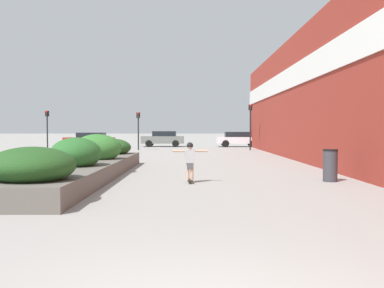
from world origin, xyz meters
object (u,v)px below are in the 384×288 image
Objects in this scene: car_rightmost at (324,139)px; traffic_light_far_left at (46,123)px; car_center_left at (237,139)px; car_center_right at (89,139)px; car_leftmost at (162,138)px; trash_bin at (329,165)px; traffic_light_left at (138,124)px; skateboarder at (189,157)px; skateboard at (189,181)px; traffic_light_right at (250,119)px.

traffic_light_far_left is (-23.93, -4.08, 1.36)m from car_rightmost.
car_center_right is (-14.13, -0.66, -0.02)m from car_center_left.
car_center_left is at bearing -92.76° from car_leftmost.
car_center_right is (-14.24, 26.45, 0.22)m from trash_bin.
car_rightmost reaches higher than car_center_right.
trash_bin is 0.25× the size of car_center_left.
car_center_right is at bearing 133.17° from traffic_light_left.
trash_bin is (4.62, 0.34, -0.29)m from skateboarder.
traffic_light_left reaches higher than trash_bin.
trash_bin is 30.04m from car_center_right.
traffic_light_far_left is (-11.77, 21.23, 2.13)m from skateboard.
car_center_left is at bearing 20.90° from traffic_light_far_left.
trash_bin is (4.62, 0.34, 0.47)m from skateboard.
car_leftmost is 1.11× the size of traffic_light_right.
car_center_left is 0.92× the size of car_rightmost.
traffic_light_far_left reaches higher than car_center_left.
skateboard is 0.19× the size of car_leftmost.
traffic_light_left is (-4.31, 21.12, 1.29)m from skateboarder.
skateboard is 0.76m from skateboarder.
traffic_light_right is at bearing -112.33° from car_center_right.
traffic_light_right is (4.78, 20.86, 2.43)m from skateboard.
skateboard is 0.18× the size of car_center_left.
trash_bin is 0.35× the size of traffic_light_left.
traffic_light_left is 0.83× the size of traffic_light_right.
car_center_right is 21.83m from car_rightmost.
traffic_light_left reaches higher than car_center_right.
traffic_light_left is 0.96× the size of traffic_light_far_left.
trash_bin is 28.43m from car_leftmost.
skateboarder is 0.33× the size of traffic_light_right.
traffic_light_left is at bearing 98.34° from skateboarder.
car_rightmost is (12.16, 25.31, 0.77)m from skateboard.
skateboard is at bearing 154.34° from car_rightmost.
car_leftmost is at bearing 92.42° from skateboarder.
skateboard is at bearing -60.98° from traffic_light_far_left.
car_center_right is 1.01× the size of car_rightmost.
traffic_light_left is at bearing 113.25° from trash_bin.
car_rightmost is 17.04m from traffic_light_left.
car_center_right reaches higher than trash_bin.
traffic_light_left is at bearing 178.38° from traffic_light_right.
car_rightmost is at bearing -99.47° from car_leftmost.
car_leftmost is 10.37m from traffic_light_right.
car_leftmost is 1.33× the size of traffic_light_left.
traffic_light_far_left reaches higher than car_center_right.
car_center_right is at bearing -87.31° from car_center_left.
car_center_right is at bearing 68.81° from traffic_light_far_left.
traffic_light_right is at bearing 2.39° from car_center_left.
traffic_light_right is at bearing -1.62° from traffic_light_left.
trash_bin is 20.62m from traffic_light_right.
traffic_light_left reaches higher than car_leftmost.
car_rightmost is 1.43× the size of traffic_light_far_left.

